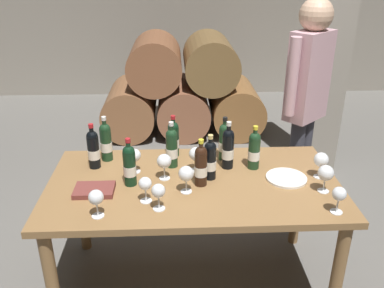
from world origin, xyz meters
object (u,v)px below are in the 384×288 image
wine_bottle_6 (173,138)px  wine_glass_1 (145,185)px  wine_glass_3 (164,162)px  wine_glass_6 (321,160)px  wine_glass_8 (196,155)px  wine_glass_9 (326,174)px  wine_bottle_4 (93,149)px  wine_bottle_5 (254,150)px  wine_bottle_8 (130,165)px  wine_glass_4 (158,192)px  wine_glass_2 (96,198)px  sommelier_presenting (307,94)px  wine_bottle_9 (224,141)px  wine_bottle_0 (106,141)px  wine_glass_5 (339,195)px  wine_bottle_7 (228,148)px  wine_bottle_1 (210,160)px  wine_glass_0 (134,156)px  wine_bottle_3 (201,165)px  wine_bottle_2 (172,147)px  tasting_notebook (94,190)px  wine_glass_7 (186,174)px  dining_table (194,195)px  serving_plate (286,178)px

wine_bottle_6 → wine_glass_1: size_ratio=1.91×
wine_glass_3 → wine_glass_6: size_ratio=1.00×
wine_glass_3 → wine_glass_8: wine_glass_3 is taller
wine_bottle_6 → wine_glass_9: size_ratio=1.72×
wine_bottle_4 → wine_bottle_5: 0.99m
wine_bottle_8 → wine_glass_4: size_ratio=1.95×
wine_glass_2 → wine_bottle_5: bearing=29.0°
wine_glass_3 → sommelier_presenting: 1.26m
wine_bottle_6 → wine_bottle_9: 0.33m
wine_bottle_0 → wine_bottle_6: (0.43, 0.04, -0.01)m
wine_bottle_4 → wine_glass_4: bearing=-49.9°
wine_bottle_8 → wine_glass_5: 1.13m
wine_bottle_7 → wine_glass_8: wine_bottle_7 is taller
wine_glass_5 → wine_glass_8: (-0.70, 0.48, 0.01)m
wine_glass_9 → wine_glass_6: bearing=80.0°
wine_bottle_1 → wine_glass_0: wine_bottle_1 is taller
wine_bottle_5 → wine_glass_1: bearing=-151.0°
wine_bottle_3 → wine_glass_3: wine_bottle_3 is taller
wine_bottle_6 → wine_glass_8: (0.13, -0.22, -0.01)m
wine_bottle_3 → wine_bottle_9: 0.37m
wine_bottle_1 → wine_bottle_7: bearing=47.2°
wine_bottle_2 → wine_bottle_9: (0.34, 0.09, -0.00)m
wine_bottle_0 → wine_bottle_5: wine_bottle_0 is taller
wine_bottle_6 → wine_glass_8: size_ratio=1.78×
wine_glass_8 → tasting_notebook: wine_glass_8 is taller
wine_bottle_0 → wine_glass_0: wine_bottle_0 is taller
wine_bottle_8 → sommelier_presenting: (1.23, 0.76, 0.16)m
wine_glass_7 → wine_glass_8: size_ratio=1.02×
wine_bottle_9 → tasting_notebook: 0.87m
wine_bottle_9 → wine_glass_4: bearing=-125.4°
wine_bottle_4 → wine_glass_8: wine_bottle_4 is taller
dining_table → wine_bottle_9: size_ratio=5.92×
wine_glass_1 → wine_glass_7: wine_glass_7 is taller
wine_glass_2 → sommelier_presenting: sommelier_presenting is taller
dining_table → wine_glass_1: bearing=-142.9°
wine_bottle_8 → sommelier_presenting: 1.45m
wine_bottle_8 → wine_glass_9: bearing=-6.8°
wine_bottle_3 → wine_bottle_7: 0.27m
wine_bottle_6 → wine_bottle_9: (0.33, -0.06, 0.00)m
wine_bottle_5 → wine_glass_7: size_ratio=1.75×
dining_table → wine_glass_3: (-0.17, 0.04, 0.20)m
wine_glass_3 → serving_plate: wine_glass_3 is taller
wine_glass_0 → wine_bottle_4: bearing=163.4°
wine_bottle_3 → wine_bottle_8: wine_bottle_8 is taller
wine_glass_4 → wine_glass_1: bearing=132.8°
wine_bottle_0 → wine_bottle_7: (0.76, -0.14, 0.00)m
wine_glass_0 → wine_glass_8: bearing=-0.2°
wine_bottle_5 → wine_glass_7: 0.50m
wine_bottle_3 → wine_bottle_8: 0.40m
wine_glass_0 → sommelier_presenting: (1.21, 0.62, 0.17)m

